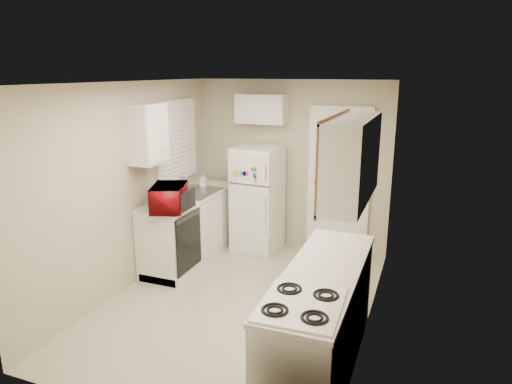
% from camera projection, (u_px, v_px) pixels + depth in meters
% --- Properties ---
extents(floor, '(3.80, 3.80, 0.00)m').
position_uv_depth(floor, '(240.00, 301.00, 5.14)').
color(floor, beige).
rests_on(floor, ground).
extents(ceiling, '(3.80, 3.80, 0.00)m').
position_uv_depth(ceiling, '(238.00, 83.00, 4.52)').
color(ceiling, white).
rests_on(ceiling, floor).
extents(wall_left, '(3.80, 3.80, 0.00)m').
position_uv_depth(wall_left, '(129.00, 187.00, 5.32)').
color(wall_left, '#B7AA8D').
rests_on(wall_left, floor).
extents(wall_right, '(3.80, 3.80, 0.00)m').
position_uv_depth(wall_right, '(374.00, 213.00, 4.34)').
color(wall_right, '#B7AA8D').
rests_on(wall_right, floor).
extents(wall_back, '(2.80, 2.80, 0.00)m').
position_uv_depth(wall_back, '(291.00, 165.00, 6.54)').
color(wall_back, '#B7AA8D').
rests_on(wall_back, floor).
extents(wall_front, '(2.80, 2.80, 0.00)m').
position_uv_depth(wall_front, '(130.00, 269.00, 3.12)').
color(wall_front, '#B7AA8D').
rests_on(wall_front, floor).
extents(left_counter, '(0.60, 1.80, 0.90)m').
position_uv_depth(left_counter, '(191.00, 227.00, 6.22)').
color(left_counter, silver).
rests_on(left_counter, floor).
extents(dishwasher, '(0.03, 0.58, 0.72)m').
position_uv_depth(dishwasher, '(188.00, 242.00, 5.56)').
color(dishwasher, black).
rests_on(dishwasher, floor).
extents(sink, '(0.54, 0.74, 0.16)m').
position_uv_depth(sink, '(196.00, 195.00, 6.25)').
color(sink, gray).
rests_on(sink, left_counter).
extents(microwave, '(0.63, 0.49, 0.37)m').
position_uv_depth(microwave, '(169.00, 198.00, 5.41)').
color(microwave, maroon).
rests_on(microwave, left_counter).
extents(soap_bottle, '(0.11, 0.11, 0.20)m').
position_uv_depth(soap_bottle, '(203.00, 180.00, 6.53)').
color(soap_bottle, beige).
rests_on(soap_bottle, left_counter).
extents(window_blinds, '(0.10, 0.98, 1.08)m').
position_uv_depth(window_blinds, '(177.00, 141.00, 6.15)').
color(window_blinds, silver).
rests_on(window_blinds, wall_left).
extents(upper_cabinet_left, '(0.30, 0.45, 0.70)m').
position_uv_depth(upper_cabinet_left, '(147.00, 134.00, 5.31)').
color(upper_cabinet_left, silver).
rests_on(upper_cabinet_left, wall_left).
extents(refrigerator, '(0.66, 0.64, 1.49)m').
position_uv_depth(refrigerator, '(258.00, 199.00, 6.48)').
color(refrigerator, white).
rests_on(refrigerator, floor).
extents(cabinet_over_fridge, '(0.70, 0.30, 0.40)m').
position_uv_depth(cabinet_over_fridge, '(262.00, 109.00, 6.34)').
color(cabinet_over_fridge, silver).
rests_on(cabinet_over_fridge, wall_back).
extents(interior_door, '(0.86, 0.06, 2.08)m').
position_uv_depth(interior_door, '(339.00, 182.00, 6.31)').
color(interior_door, white).
rests_on(interior_door, floor).
extents(right_counter, '(0.60, 2.00, 0.90)m').
position_uv_depth(right_counter, '(321.00, 319.00, 3.92)').
color(right_counter, silver).
rests_on(right_counter, floor).
extents(stove, '(0.59, 0.71, 0.85)m').
position_uv_depth(stove, '(299.00, 363.00, 3.37)').
color(stove, white).
rests_on(stove, floor).
extents(upper_cabinet_right, '(0.30, 1.20, 0.70)m').
position_uv_depth(upper_cabinet_right, '(353.00, 160.00, 3.79)').
color(upper_cabinet_right, silver).
rests_on(upper_cabinet_right, wall_right).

